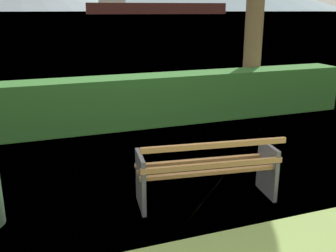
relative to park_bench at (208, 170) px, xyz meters
The scene contains 5 objects.
ground_plane 0.43m from the park_bench, 82.42° to the left, with size 1400.00×1400.00×0.00m, color olive.
water_surface 309.32m from the park_bench, 90.00° to the left, with size 620.00×620.00×0.00m, color #7A99A8.
park_bench is the anchor object (origin of this frame).
hedge_row 3.55m from the park_bench, 89.87° to the left, with size 9.78×0.72×1.02m, color #285B23.
cargo_ship_large 190.49m from the park_bench, 73.23° to the left, with size 67.49×17.35×15.83m.
Camera 1 is at (-1.97, -4.02, 2.31)m, focal length 41.69 mm.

